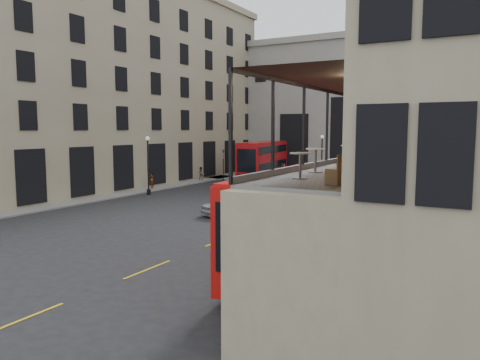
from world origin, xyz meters
The scene contains 31 objects.
ground centered at (0.00, 0.00, 0.00)m, with size 140.00×140.00×0.00m, color black.
host_building_main centered at (9.95, 0.00, 7.79)m, with size 7.26×11.40×15.10m.
host_frontage centered at (6.50, 0.00, 2.25)m, with size 3.00×11.00×4.50m, color tan.
cafe_floor centered at (6.50, 0.00, 4.55)m, with size 3.00×10.00×0.10m, color slate.
building_left centered at (-26.96, 20.00, 11.38)m, with size 14.60×50.60×22.00m.
gateway centered at (-5.00, 47.99, 9.39)m, with size 35.00×10.60×18.00m.
pavement_far centered at (-6.00, 38.00, 0.06)m, with size 40.00×12.00×0.12m, color slate.
pavement_left centered at (-22.00, 12.00, 0.06)m, with size 8.00×48.00×0.12m, color slate.
traffic_light_near centered at (-1.00, 12.00, 2.42)m, with size 0.16×0.20×3.80m.
traffic_light_far centered at (-15.00, 28.00, 2.42)m, with size 0.16×0.20×3.80m.
street_lamp_a centered at (-17.00, 18.00, 2.39)m, with size 0.36×0.36×5.33m.
street_lamp_b centered at (-6.00, 34.00, 2.39)m, with size 0.36×0.36×5.33m.
bus_near centered at (3.50, 2.92, 2.37)m, with size 3.30×10.75×4.23m.
bus_far centered at (-13.23, 34.17, 2.53)m, with size 4.05×11.54×4.51m.
car_a centered at (-5.34, 12.94, 0.77)m, with size 1.83×4.54×1.55m, color #A7AAAF.
car_b centered at (-5.87, 28.94, 0.75)m, with size 1.59×4.56×1.50m, color #AC180A.
car_c centered at (-11.67, 29.22, 0.72)m, with size 2.02×4.97×1.44m, color black.
bicycle centered at (-1.65, 10.07, 0.42)m, with size 0.55×1.59×0.83m, color gray.
cyclist centered at (-0.41, 9.37, 0.82)m, with size 0.60×0.39×1.65m, color #CAF71A.
pedestrian_a centered at (-19.00, 29.69, 0.81)m, with size 0.78×0.61×1.61m, color gray.
pedestrian_b centered at (-8.99, 31.94, 0.99)m, with size 1.28×0.74×1.98m, color gray.
pedestrian_c centered at (0.96, 40.00, 0.79)m, with size 0.92×0.38×1.58m, color gray.
pedestrian_d centered at (0.09, 34.52, 0.96)m, with size 0.94×0.61×1.92m, color gray.
pedestrian_e centered at (-19.00, 20.87, 0.87)m, with size 0.63×0.42×1.74m, color gray.
cafe_table_near centered at (6.02, -2.86, 5.09)m, with size 0.59×0.59×0.74m.
cafe_table_mid centered at (5.72, -0.77, 5.12)m, with size 0.62×0.62×0.78m.
cafe_table_far centered at (5.64, 3.30, 5.10)m, with size 0.61×0.61×0.76m.
cafe_chair_a centered at (7.31, -3.71, 4.83)m, with size 0.45×0.45×0.75m.
cafe_chair_b centered at (7.66, -0.95, 4.84)m, with size 0.39×0.39×0.78m.
cafe_chair_c centered at (7.65, 0.79, 4.88)m, with size 0.50×0.50×0.92m.
cafe_chair_d centered at (7.09, 3.25, 4.88)m, with size 0.55×0.55×0.93m.
Camera 1 is at (10.87, -15.15, 6.00)m, focal length 35.00 mm.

